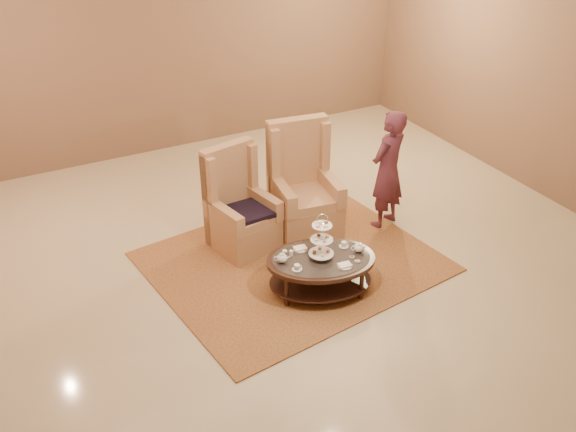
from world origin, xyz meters
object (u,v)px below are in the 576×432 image
tea_table (321,264)px  armchair_left (239,214)px  armchair_right (303,195)px  person (388,170)px

tea_table → armchair_left: (-0.39, 1.28, 0.07)m
tea_table → armchair_left: size_ratio=1.09×
tea_table → armchair_right: (0.47, 1.27, 0.11)m
armchair_left → person: size_ratio=0.82×
tea_table → armchair_left: armchair_left is taller
armchair_left → tea_table: bearing=-84.8°
person → armchair_left: bearing=-33.3°
armchair_right → person: (0.97, -0.41, 0.30)m
armchair_left → armchair_right: (0.86, -0.01, 0.05)m
tea_table → armchair_right: bearing=88.3°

